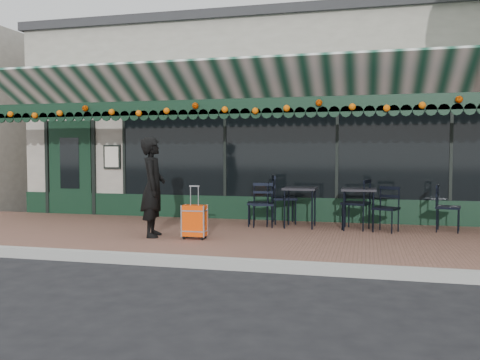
% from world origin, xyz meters
% --- Properties ---
extents(ground, '(80.00, 80.00, 0.00)m').
position_xyz_m(ground, '(0.00, 0.00, 0.00)').
color(ground, black).
rests_on(ground, ground).
extents(sidewalk, '(18.00, 4.00, 0.15)m').
position_xyz_m(sidewalk, '(0.00, 2.00, 0.07)').
color(sidewalk, brown).
rests_on(sidewalk, ground).
extents(curb, '(18.00, 0.16, 0.15)m').
position_xyz_m(curb, '(0.00, -0.08, 0.07)').
color(curb, '#9E9E99').
rests_on(curb, ground).
extents(restaurant_building, '(12.00, 9.60, 4.50)m').
position_xyz_m(restaurant_building, '(0.00, 7.84, 2.27)').
color(restaurant_building, gray).
rests_on(restaurant_building, ground).
extents(woman, '(0.56, 0.71, 1.70)m').
position_xyz_m(woman, '(-1.55, 1.37, 1.00)').
color(woman, black).
rests_on(woman, sidewalk).
extents(suitcase, '(0.39, 0.22, 0.89)m').
position_xyz_m(suitcase, '(-0.78, 1.30, 0.45)').
color(suitcase, '#EC4207').
rests_on(suitcase, sidewalk).
extents(cafe_table_a, '(0.63, 0.63, 0.77)m').
position_xyz_m(cafe_table_a, '(1.86, 3.06, 0.84)').
color(cafe_table_a, black).
rests_on(cafe_table_a, sidewalk).
extents(cafe_table_b, '(0.63, 0.63, 0.77)m').
position_xyz_m(cafe_table_b, '(0.75, 3.08, 0.84)').
color(cafe_table_b, black).
rests_on(cafe_table_b, sidewalk).
extents(chair_a_left, '(0.59, 0.59, 0.96)m').
position_xyz_m(chair_a_left, '(1.81, 3.06, 0.63)').
color(chair_a_left, black).
rests_on(chair_a_left, sidewalk).
extents(chair_a_right, '(0.52, 0.52, 0.88)m').
position_xyz_m(chair_a_right, '(3.45, 3.17, 0.59)').
color(chair_a_right, black).
rests_on(chair_a_right, sidewalk).
extents(chair_a_front, '(0.55, 0.55, 0.84)m').
position_xyz_m(chair_a_front, '(2.35, 2.86, 0.57)').
color(chair_a_front, black).
rests_on(chair_a_front, sidewalk).
extents(chair_b_left, '(0.51, 0.51, 0.88)m').
position_xyz_m(chair_b_left, '(-0.07, 3.06, 0.59)').
color(chair_b_left, black).
rests_on(chair_b_left, sidewalk).
extents(chair_b_right, '(0.62, 0.62, 1.00)m').
position_xyz_m(chair_b_right, '(0.37, 3.54, 0.65)').
color(chair_b_right, black).
rests_on(chair_b_right, sidewalk).
extents(chair_b_front, '(0.51, 0.51, 0.87)m').
position_xyz_m(chair_b_front, '(0.05, 2.97, 0.58)').
color(chair_b_front, black).
rests_on(chair_b_front, sidewalk).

